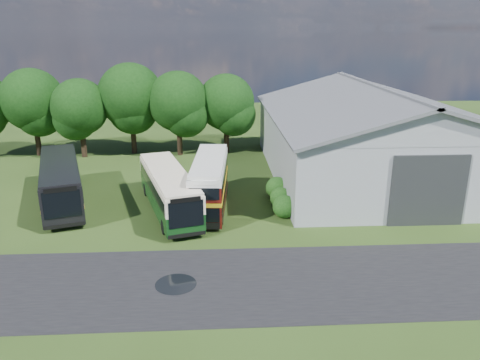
{
  "coord_description": "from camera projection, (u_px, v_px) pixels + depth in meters",
  "views": [
    {
      "loc": [
        0.67,
        -24.98,
        12.94
      ],
      "look_at": [
        2.53,
        8.0,
        2.18
      ],
      "focal_mm": 35.0,
      "sensor_mm": 36.0,
      "label": 1
    }
  ],
  "objects": [
    {
      "name": "shrub_front",
      "position": [
        284.0,
        217.0,
        33.68
      ],
      "size": [
        1.7,
        1.7,
        1.7
      ],
      "primitive_type": "sphere",
      "color": "#194714",
      "rests_on": "ground"
    },
    {
      "name": "shrub_back",
      "position": [
        277.0,
        197.0,
        37.48
      ],
      "size": [
        1.8,
        1.8,
        1.8
      ],
      "primitive_type": "sphere",
      "color": "#194714",
      "rests_on": "ground"
    },
    {
      "name": "asphalt_road",
      "position": [
        260.0,
        282.0,
        25.0
      ],
      "size": [
        60.0,
        8.0,
        0.02
      ],
      "primitive_type": "cube",
      "color": "black",
      "rests_on": "ground"
    },
    {
      "name": "bus_green_single",
      "position": [
        169.0,
        190.0,
        34.24
      ],
      "size": [
        5.6,
        11.49,
        3.09
      ],
      "rotation": [
        0.0,
        0.0,
        0.28
      ],
      "color": "black",
      "rests_on": "ground"
    },
    {
      "name": "bus_maroon_double",
      "position": [
        210.0,
        184.0,
        34.66
      ],
      "size": [
        2.95,
        9.17,
        3.88
      ],
      "rotation": [
        0.0,
        0.0,
        -0.07
      ],
      "color": "black",
      "rests_on": "ground"
    },
    {
      "name": "tree_right_b",
      "position": [
        226.0,
        102.0,
        49.46
      ],
      "size": [
        5.98,
        5.98,
        8.45
      ],
      "color": "black",
      "rests_on": "ground"
    },
    {
      "name": "tree_left_b",
      "position": [
        80.0,
        107.0,
        47.67
      ],
      "size": [
        5.78,
        5.78,
        8.16
      ],
      "color": "black",
      "rests_on": "ground"
    },
    {
      "name": "storage_shed",
      "position": [
        372.0,
        130.0,
        42.38
      ],
      "size": [
        18.8,
        24.8,
        8.15
      ],
      "color": "gray",
      "rests_on": "ground"
    },
    {
      "name": "tree_left_a",
      "position": [
        32.0,
        100.0,
        48.16
      ],
      "size": [
        6.46,
        6.46,
        9.12
      ],
      "color": "black",
      "rests_on": "ground"
    },
    {
      "name": "tree_right_a",
      "position": [
        178.0,
        102.0,
        48.36
      ],
      "size": [
        6.26,
        6.26,
        8.83
      ],
      "color": "black",
      "rests_on": "ground"
    },
    {
      "name": "ground",
      "position": [
        205.0,
        257.0,
        27.69
      ],
      "size": [
        120.0,
        120.0,
        0.0
      ],
      "primitive_type": "plane",
      "color": "#223811",
      "rests_on": "ground"
    },
    {
      "name": "tree_mid",
      "position": [
        131.0,
        96.0,
        48.88
      ],
      "size": [
        6.8,
        6.8,
        9.6
      ],
      "color": "black",
      "rests_on": "ground"
    },
    {
      "name": "shrub_mid",
      "position": [
        280.0,
        206.0,
        35.58
      ],
      "size": [
        1.6,
        1.6,
        1.6
      ],
      "primitive_type": "sphere",
      "color": "#194714",
      "rests_on": "ground"
    },
    {
      "name": "bus_dark_single",
      "position": [
        61.0,
        181.0,
        35.79
      ],
      "size": [
        6.26,
        12.17,
        3.28
      ],
      "rotation": [
        0.0,
        0.0,
        0.31
      ],
      "color": "black",
      "rests_on": "ground"
    },
    {
      "name": "puddle",
      "position": [
        176.0,
        284.0,
        24.76
      ],
      "size": [
        2.2,
        2.2,
        0.01
      ],
      "primitive_type": "cylinder",
      "color": "black",
      "rests_on": "ground"
    }
  ]
}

